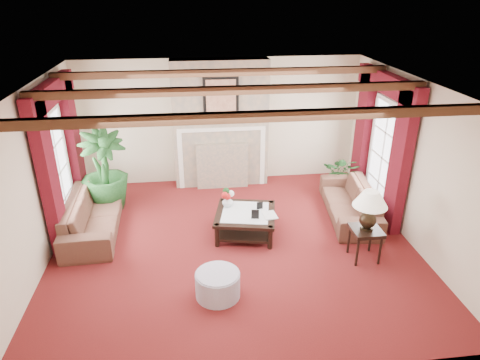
{
  "coord_description": "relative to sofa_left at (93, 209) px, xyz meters",
  "views": [
    {
      "loc": [
        -0.65,
        -6.16,
        4.02
      ],
      "look_at": [
        0.15,
        0.4,
        1.01
      ],
      "focal_mm": 32.0,
      "sensor_mm": 36.0,
      "label": 1
    }
  ],
  "objects": [
    {
      "name": "floor",
      "position": [
        2.43,
        -0.76,
        -0.43
      ],
      "size": [
        6.0,
        6.0,
        0.0
      ],
      "primitive_type": "plane",
      "color": "#4A0D11",
      "rests_on": "ground"
    },
    {
      "name": "ceiling",
      "position": [
        2.43,
        -0.76,
        2.27
      ],
      "size": [
        6.0,
        6.0,
        0.0
      ],
      "primitive_type": "plane",
      "rotation": [
        3.14,
        0.0,
        0.0
      ],
      "color": "white",
      "rests_on": "floor"
    },
    {
      "name": "back_wall",
      "position": [
        2.43,
        1.99,
        0.92
      ],
      "size": [
        6.0,
        0.02,
        2.7
      ],
      "primitive_type": "cube",
      "color": "beige",
      "rests_on": "ground"
    },
    {
      "name": "left_wall",
      "position": [
        -0.57,
        -0.76,
        0.92
      ],
      "size": [
        0.02,
        5.5,
        2.7
      ],
      "primitive_type": "cube",
      "color": "beige",
      "rests_on": "ground"
    },
    {
      "name": "right_wall",
      "position": [
        5.43,
        -0.76,
        0.92
      ],
      "size": [
        0.02,
        5.5,
        2.7
      ],
      "primitive_type": "cube",
      "color": "beige",
      "rests_on": "ground"
    },
    {
      "name": "ceiling_beams",
      "position": [
        2.43,
        -0.76,
        2.21
      ],
      "size": [
        6.0,
        3.0,
        0.12
      ],
      "primitive_type": null,
      "color": "#3C2213",
      "rests_on": "ceiling"
    },
    {
      "name": "fireplace",
      "position": [
        2.43,
        1.79,
        2.27
      ],
      "size": [
        2.0,
        0.52,
        2.7
      ],
      "primitive_type": null,
      "color": "#9F8567",
      "rests_on": "ground"
    },
    {
      "name": "french_door_left",
      "position": [
        -0.54,
        0.24,
        1.7
      ],
      "size": [
        0.1,
        1.1,
        2.16
      ],
      "primitive_type": null,
      "color": "white",
      "rests_on": "ground"
    },
    {
      "name": "french_door_right",
      "position": [
        5.4,
        0.24,
        1.7
      ],
      "size": [
        0.1,
        1.1,
        2.16
      ],
      "primitive_type": null,
      "color": "white",
      "rests_on": "ground"
    },
    {
      "name": "curtains_left",
      "position": [
        -0.43,
        0.24,
        2.12
      ],
      "size": [
        0.2,
        2.4,
        2.55
      ],
      "primitive_type": null,
      "color": "#460912",
      "rests_on": "ground"
    },
    {
      "name": "curtains_right",
      "position": [
        5.29,
        0.24,
        2.12
      ],
      "size": [
        0.2,
        2.4,
        2.55
      ],
      "primitive_type": null,
      "color": "#460912",
      "rests_on": "ground"
    },
    {
      "name": "sofa_left",
      "position": [
        0.0,
        0.0,
        0.0
      ],
      "size": [
        2.23,
        0.8,
        0.85
      ],
      "primitive_type": "imported",
      "rotation": [
        0.0,
        0.0,
        1.61
      ],
      "color": "#330D18",
      "rests_on": "ground"
    },
    {
      "name": "sofa_right",
      "position": [
        4.72,
        -0.03,
        -0.03
      ],
      "size": [
        2.19,
        1.11,
        0.8
      ],
      "primitive_type": "imported",
      "rotation": [
        0.0,
        0.0,
        -1.7
      ],
      "color": "#330D18",
      "rests_on": "ground"
    },
    {
      "name": "potted_palm",
      "position": [
        0.1,
        0.88,
        0.02
      ],
      "size": [
        2.19,
        2.32,
        0.89
      ],
      "primitive_type": "imported",
      "rotation": [
        0.0,
        0.0,
        0.48
      ],
      "color": "black",
      "rests_on": "ground"
    },
    {
      "name": "small_plant",
      "position": [
        4.92,
        1.01,
        -0.1
      ],
      "size": [
        1.44,
        1.46,
        0.65
      ],
      "primitive_type": "imported",
      "rotation": [
        0.0,
        0.0,
        -0.49
      ],
      "color": "black",
      "rests_on": "ground"
    },
    {
      "name": "coffee_table",
      "position": [
        2.67,
        -0.44,
        -0.22
      ],
      "size": [
        1.21,
        1.21,
        0.42
      ],
      "primitive_type": null,
      "rotation": [
        0.0,
        0.0,
        -0.2
      ],
      "color": "black",
      "rests_on": "ground"
    },
    {
      "name": "side_table",
      "position": [
        4.46,
        -1.42,
        -0.15
      ],
      "size": [
        0.47,
        0.47,
        0.55
      ],
      "primitive_type": null,
      "rotation": [
        0.0,
        0.0,
        0.02
      ],
      "color": "black",
      "rests_on": "ground"
    },
    {
      "name": "ottoman",
      "position": [
        2.06,
        -2.05,
        -0.24
      ],
      "size": [
        0.63,
        0.63,
        0.37
      ],
      "primitive_type": "cylinder",
      "color": "gray",
      "rests_on": "ground"
    },
    {
      "name": "table_lamp",
      "position": [
        4.46,
        -1.42,
        0.46
      ],
      "size": [
        0.53,
        0.53,
        0.67
      ],
      "primitive_type": null,
      "color": "black",
      "rests_on": "side_table"
    },
    {
      "name": "flower_vase",
      "position": [
        2.39,
        -0.17,
        0.09
      ],
      "size": [
        0.29,
        0.29,
        0.2
      ],
      "primitive_type": "imported",
      "rotation": [
        0.0,
        0.0,
        -0.22
      ],
      "color": "silver",
      "rests_on": "coffee_table"
    },
    {
      "name": "book",
      "position": [
        2.96,
        -0.62,
        0.14
      ],
      "size": [
        0.23,
        0.07,
        0.3
      ],
      "primitive_type": "imported",
      "rotation": [
        0.0,
        0.0,
        0.11
      ],
      "color": "black",
      "rests_on": "coffee_table"
    },
    {
      "name": "photo_frame_a",
      "position": [
        2.8,
        -0.68,
        0.08
      ],
      "size": [
        0.13,
        0.04,
        0.17
      ],
      "primitive_type": null,
      "rotation": [
        0.0,
        0.0,
        -0.17
      ],
      "color": "black",
      "rests_on": "coffee_table"
    },
    {
      "name": "photo_frame_b",
      "position": [
        2.94,
        -0.35,
        0.06
      ],
      "size": [
        0.11,
        0.04,
        0.14
      ],
      "primitive_type": null,
      "rotation": [
        0.0,
        0.0,
        0.16
      ],
      "color": "black",
      "rests_on": "coffee_table"
    }
  ]
}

